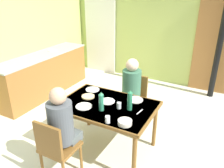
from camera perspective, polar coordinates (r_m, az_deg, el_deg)
ground_plane at (r=3.83m, az=-4.02°, el=-12.44°), size 7.14×7.14×0.00m
wall_back at (r=5.66m, az=10.91°, el=14.93°), size 4.53×0.10×2.87m
wall_left at (r=5.13m, az=-21.66°, el=12.85°), size 0.10×4.12×2.87m
door_wooden at (r=5.42m, az=24.09°, el=8.24°), size 0.80×0.05×2.00m
stove_pipe_column at (r=5.06m, az=26.03°, el=12.01°), size 0.12×0.12×2.87m
curtain_panel at (r=6.22m, az=-3.04°, el=13.91°), size 0.90×0.03×2.41m
kitchen_counter at (r=5.21m, az=-16.81°, el=2.37°), size 0.61×2.33×0.91m
dining_table at (r=3.17m, az=-1.29°, el=-6.34°), size 1.32×0.91×0.74m
chair_near_diner at (r=2.85m, az=-13.91°, el=-15.19°), size 0.40×0.40×0.87m
chair_far_diner at (r=3.87m, az=5.51°, el=-3.44°), size 0.40×0.40×0.87m
person_near_diner at (r=2.77m, az=-12.62°, el=-9.13°), size 0.30×0.37×0.77m
person_far_diner at (r=3.63m, az=4.84°, el=-0.32°), size 0.30×0.37×0.77m
water_bottle_green_near at (r=2.95m, az=-2.72°, el=-4.50°), size 0.06×0.06×0.26m
water_bottle_green_far at (r=2.96m, az=4.50°, el=-4.20°), size 0.07×0.07×0.28m
serving_bowl_center at (r=2.71m, az=3.26°, el=-9.61°), size 0.17×0.17×0.05m
dinner_plate_near_left at (r=3.10m, az=-7.11°, el=-5.61°), size 0.22×0.22×0.01m
dinner_plate_near_right at (r=3.56m, az=-4.92°, el=-1.42°), size 0.21×0.21×0.01m
dinner_plate_far_center at (r=3.26m, az=5.82°, el=-3.96°), size 0.23×0.23×0.01m
dinner_plate_far_side at (r=3.21m, az=-1.16°, el=-4.36°), size 0.21×0.21×0.01m
drinking_glass_by_near_diner at (r=2.73m, az=-1.12°, el=-8.92°), size 0.06×0.06×0.09m
drinking_glass_by_far_diner at (r=3.02m, az=1.77°, el=-5.41°), size 0.06×0.06×0.09m
bread_plate_sliced at (r=3.35m, az=-6.04°, el=-3.14°), size 0.19×0.19×0.02m
cutlery_knife_near at (r=2.98m, az=6.97°, el=-6.96°), size 0.04×0.15×0.00m
cutlery_fork_near at (r=3.18m, az=-12.42°, el=-5.33°), size 0.11×0.12×0.00m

